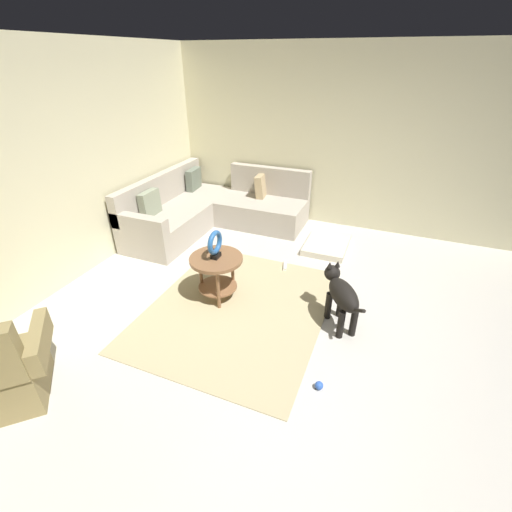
% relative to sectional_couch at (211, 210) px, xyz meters
% --- Properties ---
extents(ground_plane, '(6.00, 6.00, 0.10)m').
position_rel_sectional_couch_xyz_m(ground_plane, '(-1.99, -2.01, -0.34)').
color(ground_plane, beige).
extents(wall_back, '(6.00, 0.12, 2.70)m').
position_rel_sectional_couch_xyz_m(wall_back, '(-1.99, 0.93, 1.06)').
color(wall_back, beige).
rests_on(wall_back, ground_plane).
extents(wall_right, '(0.12, 6.00, 2.70)m').
position_rel_sectional_couch_xyz_m(wall_right, '(0.95, -2.01, 1.06)').
color(wall_right, beige).
rests_on(wall_right, ground_plane).
extents(area_rug, '(2.30, 1.90, 0.01)m').
position_rel_sectional_couch_xyz_m(area_rug, '(-1.84, -1.31, -0.29)').
color(area_rug, tan).
rests_on(area_rug, ground_plane).
extents(sectional_couch, '(2.20, 2.25, 0.88)m').
position_rel_sectional_couch_xyz_m(sectional_couch, '(0.00, 0.00, 0.00)').
color(sectional_couch, '#B2A899').
rests_on(sectional_couch, ground_plane).
extents(side_table, '(0.60, 0.60, 0.54)m').
position_rel_sectional_couch_xyz_m(side_table, '(-1.72, -1.01, 0.12)').
color(side_table, brown).
rests_on(side_table, ground_plane).
extents(torus_sculpture, '(0.28, 0.08, 0.33)m').
position_rel_sectional_couch_xyz_m(torus_sculpture, '(-1.72, -1.01, 0.42)').
color(torus_sculpture, black).
rests_on(torus_sculpture, side_table).
extents(dog_bed_mat, '(0.80, 0.60, 0.09)m').
position_rel_sectional_couch_xyz_m(dog_bed_mat, '(-0.01, -1.93, -0.25)').
color(dog_bed_mat, beige).
rests_on(dog_bed_mat, ground_plane).
extents(dog, '(0.73, 0.53, 0.63)m').
position_rel_sectional_couch_xyz_m(dog, '(-1.67, -2.41, 0.09)').
color(dog, black).
rests_on(dog, ground_plane).
extents(dog_toy_ball, '(0.07, 0.07, 0.07)m').
position_rel_sectional_couch_xyz_m(dog_toy_ball, '(-2.58, -2.42, -0.26)').
color(dog_toy_ball, blue).
rests_on(dog_toy_ball, ground_plane).
extents(dog_toy_rope, '(0.20, 0.10, 0.05)m').
position_rel_sectional_couch_xyz_m(dog_toy_rope, '(-0.80, -1.54, -0.27)').
color(dog_toy_rope, silver).
rests_on(dog_toy_rope, ground_plane).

